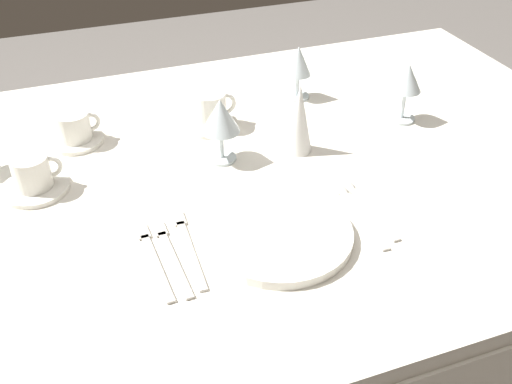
# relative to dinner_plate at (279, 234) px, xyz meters

# --- Properties ---
(dining_table) EXTENTS (1.80, 1.11, 0.74)m
(dining_table) POSITION_rel_dinner_plate_xyz_m (-0.03, 0.23, -0.09)
(dining_table) COLOR silver
(dining_table) RESTS_ON ground
(dinner_plate) EXTENTS (0.26, 0.26, 0.02)m
(dinner_plate) POSITION_rel_dinner_plate_xyz_m (0.00, 0.00, 0.00)
(dinner_plate) COLOR white
(dinner_plate) RESTS_ON dining_table
(fork_outer) EXTENTS (0.03, 0.22, 0.00)m
(fork_outer) POSITION_rel_dinner_plate_xyz_m (-0.16, 0.04, -0.01)
(fork_outer) COLOR beige
(fork_outer) RESTS_ON dining_table
(fork_inner) EXTENTS (0.03, 0.21, 0.00)m
(fork_inner) POSITION_rel_dinner_plate_xyz_m (-0.19, 0.02, -0.01)
(fork_inner) COLOR beige
(fork_inner) RESTS_ON dining_table
(fork_salad) EXTENTS (0.03, 0.21, 0.00)m
(fork_salad) POSITION_rel_dinner_plate_xyz_m (-0.22, 0.02, -0.01)
(fork_salad) COLOR beige
(fork_salad) RESTS_ON dining_table
(spoon_soup) EXTENTS (0.03, 0.21, 0.01)m
(spoon_soup) POSITION_rel_dinner_plate_xyz_m (0.17, 0.04, -0.01)
(spoon_soup) COLOR beige
(spoon_soup) RESTS_ON dining_table
(spoon_dessert) EXTENTS (0.03, 0.20, 0.01)m
(spoon_dessert) POSITION_rel_dinner_plate_xyz_m (0.19, 0.05, -0.01)
(spoon_dessert) COLOR beige
(spoon_dessert) RESTS_ON dining_table
(saucer_left) EXTENTS (0.13, 0.13, 0.01)m
(saucer_left) POSITION_rel_dinner_plate_xyz_m (-0.00, 0.43, -0.00)
(saucer_left) COLOR white
(saucer_left) RESTS_ON dining_table
(coffee_cup_left) EXTENTS (0.10, 0.08, 0.07)m
(coffee_cup_left) POSITION_rel_dinner_plate_xyz_m (0.00, 0.43, 0.04)
(coffee_cup_left) COLOR white
(coffee_cup_left) RESTS_ON saucer_left
(saucer_right) EXTENTS (0.12, 0.12, 0.01)m
(saucer_right) POSITION_rel_dinner_plate_xyz_m (-0.30, 0.46, -0.00)
(saucer_right) COLOR white
(saucer_right) RESTS_ON dining_table
(coffee_cup_right) EXTENTS (0.10, 0.07, 0.06)m
(coffee_cup_right) POSITION_rel_dinner_plate_xyz_m (-0.30, 0.46, 0.03)
(coffee_cup_right) COLOR white
(coffee_cup_right) RESTS_ON saucer_right
(saucer_far) EXTENTS (0.13, 0.13, 0.01)m
(saucer_far) POSITION_rel_dinner_plate_xyz_m (-0.40, 0.30, -0.00)
(saucer_far) COLOR white
(saucer_far) RESTS_ON dining_table
(coffee_cup_far) EXTENTS (0.10, 0.07, 0.07)m
(coffee_cup_far) POSITION_rel_dinner_plate_xyz_m (-0.40, 0.30, 0.03)
(coffee_cup_far) COLOR white
(coffee_cup_far) RESTS_ON saucer_far
(wine_glass_centre) EXTENTS (0.08, 0.08, 0.14)m
(wine_glass_centre) POSITION_rel_dinner_plate_xyz_m (-0.02, 0.28, 0.09)
(wine_glass_centre) COLOR silver
(wine_glass_centre) RESTS_ON dining_table
(wine_glass_right) EXTENTS (0.06, 0.06, 0.14)m
(wine_glass_right) POSITION_rel_dinner_plate_xyz_m (0.25, 0.50, 0.08)
(wine_glass_right) COLOR silver
(wine_glass_right) RESTS_ON dining_table
(wine_glass_far) EXTENTS (0.07, 0.07, 0.14)m
(wine_glass_far) POSITION_rel_dinner_plate_xyz_m (0.43, 0.30, 0.09)
(wine_glass_far) COLOR silver
(wine_glass_far) RESTS_ON dining_table
(napkin_folded) EXTENTS (0.06, 0.06, 0.16)m
(napkin_folded) POSITION_rel_dinner_plate_xyz_m (0.15, 0.26, 0.07)
(napkin_folded) COLOR white
(napkin_folded) RESTS_ON dining_table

